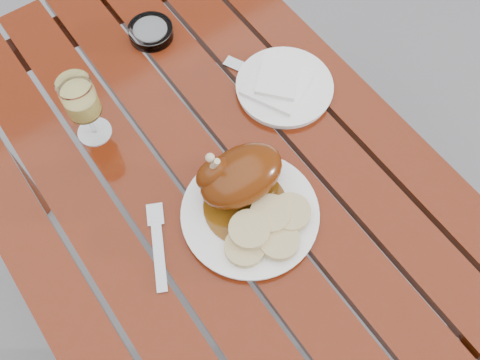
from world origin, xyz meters
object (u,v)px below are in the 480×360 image
wine_glass (85,110)px  ashtray (151,32)px  dinner_plate (250,214)px  side_plate (284,87)px  table (212,236)px

wine_glass → ashtray: size_ratio=1.62×
dinner_plate → wine_glass: size_ratio=1.59×
dinner_plate → ashtray: ashtray is taller
side_plate → ashtray: ashtray is taller
side_plate → ashtray: (-0.15, 0.29, 0.00)m
table → ashtray: (0.09, 0.35, 0.39)m
dinner_plate → side_plate: size_ratio=1.25×
dinner_plate → table: bearing=96.2°
wine_glass → dinner_plate: bearing=-66.0°
table → side_plate: side_plate is taller
table → wine_glass: size_ratio=7.40×
side_plate → ashtray: bearing=117.5°
wine_glass → side_plate: (0.38, -0.14, -0.07)m
table → ashtray: size_ratio=12.02×
side_plate → wine_glass: bearing=159.7°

